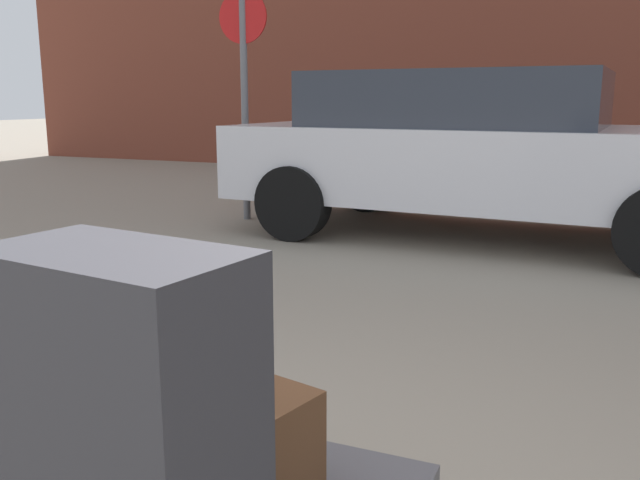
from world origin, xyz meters
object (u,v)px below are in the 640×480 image
suitcase_charcoal_front_left (123,441)px  no_parking_sign (244,80)px  suitcase_brown_stacked_top (159,447)px  parked_car (477,150)px

suitcase_charcoal_front_left → no_parking_sign: bearing=125.1°
suitcase_brown_stacked_top → parked_car: size_ratio=0.13×
suitcase_charcoal_front_left → no_parking_sign: 5.83m
suitcase_brown_stacked_top → suitcase_charcoal_front_left: bearing=-48.1°
suitcase_charcoal_front_left → no_parking_sign: size_ratio=0.29×
parked_car → suitcase_brown_stacked_top: bearing=-87.2°
suitcase_charcoal_front_left → suitcase_brown_stacked_top: bearing=125.5°
suitcase_brown_stacked_top → parked_car: 4.91m
suitcase_charcoal_front_left → parked_car: (-0.39, 5.18, 0.10)m
suitcase_charcoal_front_left → no_parking_sign: no_parking_sign is taller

